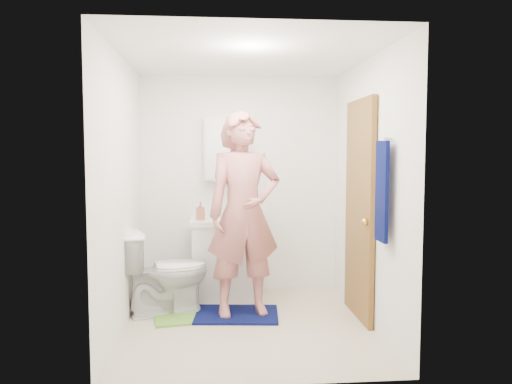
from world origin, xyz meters
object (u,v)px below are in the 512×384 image
(medicine_cabinet, at_px, (227,149))
(man, at_px, (244,214))
(toilet, at_px, (166,272))
(vanity_cabinet, at_px, (228,260))
(towel, at_px, (382,191))
(toothbrush_cup, at_px, (243,213))
(soap_dispenser, at_px, (200,211))

(medicine_cabinet, distance_m, man, 1.09)
(toilet, relative_size, man, 0.43)
(vanity_cabinet, xyz_separation_m, toilet, (-0.62, -0.52, 0.01))
(medicine_cabinet, relative_size, towel, 0.87)
(toilet, xyz_separation_m, toothbrush_cup, (0.79, 0.65, 0.49))
(toothbrush_cup, bearing_deg, toilet, -140.55)
(vanity_cabinet, relative_size, toothbrush_cup, 7.09)
(toilet, xyz_separation_m, man, (0.75, -0.14, 0.57))
(man, bearing_deg, toilet, 158.65)
(medicine_cabinet, bearing_deg, towel, -55.39)
(vanity_cabinet, distance_m, towel, 2.08)
(toilet, bearing_deg, toothbrush_cup, -64.70)
(medicine_cabinet, height_order, toothbrush_cup, medicine_cabinet)
(vanity_cabinet, height_order, toilet, toilet)
(vanity_cabinet, bearing_deg, toothbrush_cup, 37.26)
(towel, height_order, man, man)
(vanity_cabinet, distance_m, soap_dispenser, 0.62)
(vanity_cabinet, bearing_deg, towel, -51.53)
(medicine_cabinet, relative_size, soap_dispenser, 3.67)
(soap_dispenser, relative_size, man, 0.10)
(vanity_cabinet, bearing_deg, soap_dispenser, -166.85)
(towel, xyz_separation_m, soap_dispenser, (-1.47, 1.42, -0.30))
(medicine_cabinet, bearing_deg, man, -81.34)
(soap_dispenser, bearing_deg, vanity_cabinet, 13.15)
(towel, distance_m, toilet, 2.21)
(medicine_cabinet, bearing_deg, toilet, -129.69)
(medicine_cabinet, distance_m, soap_dispenser, 0.77)
(soap_dispenser, bearing_deg, toothbrush_cup, 23.39)
(toilet, height_order, toothbrush_cup, toothbrush_cup)
(towel, height_order, toothbrush_cup, towel)
(medicine_cabinet, bearing_deg, vanity_cabinet, -90.00)
(soap_dispenser, bearing_deg, man, -54.31)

